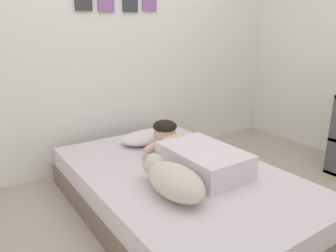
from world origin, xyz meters
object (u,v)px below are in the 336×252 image
person_lying (191,152)px  dog (172,179)px  pillow (148,137)px  coffee_cup (164,144)px  cell_phone (205,185)px  bed (180,191)px

person_lying → dog: bearing=-142.7°
pillow → coffee_cup: (0.03, -0.21, -0.02)m
cell_phone → dog: bearing=173.4°
coffee_cup → dog: bearing=-119.9°
bed → pillow: 0.70m
person_lying → dog: 0.47m
person_lying → cell_phone: 0.35m
bed → dog: bearing=-134.5°
bed → cell_phone: 0.32m
pillow → coffee_cup: bearing=-80.6°
bed → coffee_cup: (0.16, 0.45, 0.20)m
cell_phone → pillow: bearing=82.4°
bed → pillow: size_ratio=3.93×
bed → coffee_cup: coffee_cup is taller
pillow → person_lying: 0.62m
person_lying → dog: size_ratio=1.60×
pillow → dog: size_ratio=0.90×
pillow → person_lying: bearing=-89.3°
pillow → dog: dog is taller
dog → person_lying: bearing=37.3°
dog → coffee_cup: 0.81m
dog → coffee_cup: bearing=60.1°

